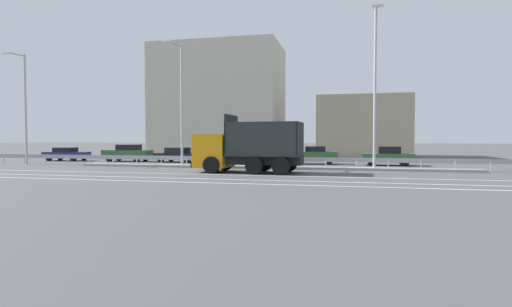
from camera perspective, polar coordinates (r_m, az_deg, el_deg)
ground_plane at (r=25.70m, az=-0.00°, el=-2.59°), size 320.00×320.00×0.00m
lane_strip_0 at (r=23.19m, az=-2.04°, el=-3.10°), size 51.56×0.16×0.01m
lane_strip_1 at (r=20.79m, az=-3.82°, el=-3.71°), size 51.56×0.16×0.01m
lane_strip_2 at (r=19.17m, az=-5.31°, el=-4.22°), size 51.56×0.16×0.01m
median_island at (r=28.24m, az=1.19°, el=-1.98°), size 28.36×1.10×0.18m
median_guardrail at (r=29.37m, az=1.66°, el=-0.88°), size 51.56×0.09×0.78m
dump_truck at (r=25.09m, az=-2.80°, el=0.19°), size 6.81×3.00×3.61m
median_road_sign at (r=29.48m, az=-7.69°, el=0.38°), size 0.65×0.16×2.39m
street_lamp_0 at (r=37.84m, az=-30.21°, el=6.12°), size 0.71×1.86×8.99m
street_lamp_1 at (r=30.13m, az=-10.72°, el=7.62°), size 0.72×2.24×9.06m
street_lamp_2 at (r=27.90m, az=16.65°, el=9.50°), size 0.70×2.08×10.52m
parked_car_0 at (r=42.15m, az=-25.46°, el=-0.04°), size 4.14×2.12×1.27m
parked_car_1 at (r=38.88m, az=-17.84°, el=0.08°), size 4.44×1.91×1.57m
parked_car_2 at (r=36.43m, az=-11.00°, el=-0.17°), size 4.36×2.25×1.32m
parked_car_3 at (r=33.98m, az=-2.24°, el=-0.28°), size 4.51×1.96×1.34m
parked_car_4 at (r=33.54m, az=8.31°, el=-0.21°), size 3.97×2.04×1.49m
parked_car_5 at (r=33.10m, az=18.31°, el=-0.34°), size 3.97×2.12×1.50m
background_building_0 at (r=51.33m, az=-5.29°, el=7.44°), size 15.60×9.30×13.73m
background_building_1 at (r=49.37m, az=14.95°, el=3.66°), size 10.30×9.58×6.97m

